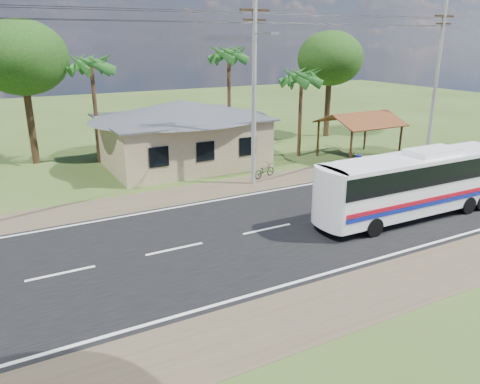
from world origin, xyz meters
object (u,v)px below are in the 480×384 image
object	(u,v)px
coach_bus	(417,179)
motorcycle	(264,170)
waiting_shed	(360,121)
person	(357,168)

from	to	relation	value
coach_bus	motorcycle	world-z (taller)	coach_bus
waiting_shed	coach_bus	bearing A→B (deg)	-118.81
person	coach_bus	bearing A→B (deg)	77.68
motorcycle	coach_bus	bearing A→B (deg)	-178.82
person	motorcycle	bearing A→B (deg)	-35.63
waiting_shed	person	world-z (taller)	waiting_shed
person	waiting_shed	bearing A→B (deg)	-129.97
coach_bus	person	world-z (taller)	coach_bus
coach_bus	motorcycle	size ratio (longest dim) A/B	6.19
waiting_shed	motorcycle	size ratio (longest dim) A/B	3.02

